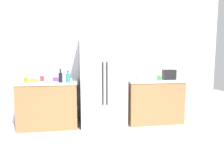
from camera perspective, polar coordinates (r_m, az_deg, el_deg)
ground_plane at (r=3.43m, az=1.66°, el=-17.49°), size 10.92×10.92×0.00m
kitchen_back_panel at (r=4.88m, az=-2.30°, el=6.99°), size 5.46×0.10×2.83m
counter_left at (r=4.60m, az=-16.48°, el=-5.19°), size 1.18×0.67×0.94m
counter_right at (r=4.86m, az=10.93°, el=-4.37°), size 1.21×0.67×0.94m
refrigerator at (r=4.49m, az=-2.48°, el=0.66°), size 0.94×0.71×1.85m
toaster at (r=4.87m, az=14.89°, el=2.42°), size 0.27×0.17×0.22m
rice_cooker at (r=4.76m, az=8.08°, el=2.90°), size 0.23×0.23×0.30m
bottle_a at (r=4.30m, az=-11.58°, el=1.69°), size 0.08×0.08×0.23m
bottle_b at (r=4.32m, az=-13.48°, el=1.76°), size 0.07×0.07×0.27m
cup_a at (r=4.68m, az=-18.06°, el=1.38°), size 0.08×0.08×0.10m
cup_b at (r=4.65m, az=12.39°, el=1.58°), size 0.09×0.09×0.11m
cup_c at (r=4.51m, az=-21.76°, el=0.97°), size 0.09×0.09×0.09m
bowl_a at (r=4.64m, az=-14.32°, el=1.28°), size 0.18×0.18×0.07m
bowl_b at (r=4.61m, az=-20.05°, el=0.96°), size 0.15×0.15×0.06m
bowl_c at (r=4.57m, az=-11.55°, el=1.14°), size 0.18×0.18×0.05m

